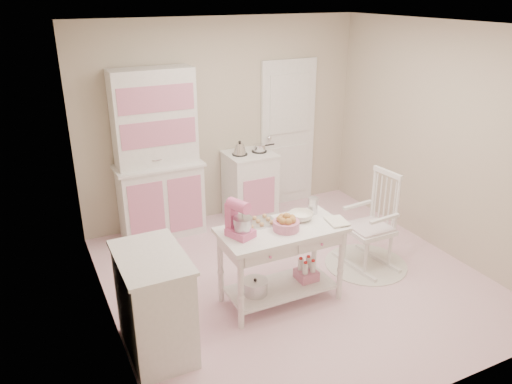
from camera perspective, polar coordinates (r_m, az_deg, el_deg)
room_shell at (r=4.82m, az=4.93°, el=7.07°), size 3.84×3.84×2.62m
door at (r=7.01m, az=3.65°, el=6.64°), size 0.82×0.05×2.04m
hutch at (r=6.12m, az=-11.17°, el=4.10°), size 1.06×0.50×2.08m
stove at (r=6.66m, az=-0.71°, el=0.73°), size 0.62×0.57×0.92m
base_cabinet at (r=4.36m, az=-11.50°, el=-12.41°), size 0.54×0.84×0.92m
lace_rug at (r=5.85m, az=12.41°, el=-8.04°), size 0.92×0.92×0.01m
rocking_chair at (r=5.60m, az=12.87°, el=-3.22°), size 0.54×0.76×1.10m
work_table at (r=4.93m, az=2.86°, el=-8.29°), size 1.20×0.60×0.80m
stand_mixer at (r=4.51m, az=-1.81°, el=-3.15°), size 0.29×0.33×0.34m
cookie_tray at (r=4.82m, az=0.35°, el=-3.54°), size 0.34×0.24×0.02m
bread_basket at (r=4.69m, az=3.47°, el=-3.84°), size 0.25×0.25×0.09m
mixing_bowl at (r=4.91m, az=5.17°, el=-2.76°), size 0.24×0.24×0.07m
metal_pitcher at (r=5.04m, az=6.48°, el=-1.54°), size 0.10×0.10×0.17m
recipe_book at (r=4.86m, az=8.30°, el=-3.50°), size 0.21×0.27×0.02m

